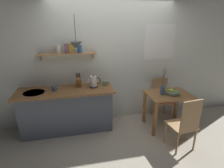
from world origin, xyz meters
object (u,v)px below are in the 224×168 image
Objects in this scene: dining_table at (168,100)px; coffee_mug_spare at (105,83)px; dining_chair_near at (185,123)px; electric_kettle at (94,82)px; twig_vase at (162,90)px; knife_block at (78,81)px; pendant_lamp at (76,45)px; coffee_mug_by_sink at (54,88)px; fruit_bowl at (172,92)px; dining_chair_far at (161,97)px.

coffee_mug_spare is (-1.22, 0.38, 0.33)m from dining_table.
electric_kettle reaches higher than dining_chair_near.
twig_vase reaches higher than knife_block.
twig_vase is 0.95× the size of pendant_lamp.
electric_kettle is 1.98× the size of coffee_mug_by_sink.
fruit_bowl is at bearing -13.72° from electric_kettle.
dining_table is 3.48× the size of electric_kettle.
knife_block is 2.36× the size of coffee_mug_by_sink.
dining_chair_near is at bearing -34.21° from knife_block.
fruit_bowl is 2.05m from pendant_lamp.
twig_vase reaches higher than coffee_mug_by_sink.
coffee_mug_spare is at bearing 135.99° from dining_chair_near.
twig_vase is 1.67m from knife_block.
pendant_lamp is at bearing -0.13° from coffee_mug_by_sink.
dining_chair_near is 0.80m from twig_vase.
dining_chair_far is at bearing 3.20° from coffee_mug_by_sink.
dining_chair_near is at bearing -37.26° from electric_kettle.
electric_kettle is (-1.39, 1.06, 0.47)m from dining_chair_near.
dining_chair_far is 1.35m from coffee_mug_spare.
coffee_mug_by_sink is at bearing 172.67° from dining_table.
coffee_mug_by_sink is 0.21× the size of pendant_lamp.
dining_table is 6.41× the size of coffee_mug_spare.
coffee_mug_by_sink is (-2.21, 0.28, 0.33)m from dining_table.
twig_vase is 4.48× the size of coffee_mug_by_sink.
coffee_mug_spare is at bearing 162.51° from dining_table.
electric_kettle is (-1.51, 0.37, 0.20)m from fruit_bowl.
coffee_mug_by_sink reaches higher than dining_chair_far.
dining_chair_far is (0.13, 1.14, -0.03)m from dining_chair_near.
pendant_lamp is at bearing -169.23° from coffee_mug_spare.
pendant_lamp is at bearing 169.74° from twig_vase.
dining_chair_near is at bearing -44.01° from coffee_mug_spare.
fruit_bowl is at bearing -8.20° from coffee_mug_by_sink.
dining_chair_far is 7.21× the size of coffee_mug_by_sink.
fruit_bowl is 1.99× the size of coffee_mug_spare.
twig_vase reaches higher than electric_kettle.
knife_block is (-1.68, 1.14, 0.47)m from dining_chair_near.
coffee_mug_spare is at bearing 161.50° from fruit_bowl.
electric_kettle is 1.84× the size of coffee_mug_spare.
coffee_mug_by_sink reaches higher than dining_table.
dining_chair_near is at bearing -99.92° from fruit_bowl.
twig_vase is (-0.20, 0.03, 0.05)m from fruit_bowl.
dining_chair_near is 1.66× the size of pendant_lamp.
twig_vase reaches higher than coffee_mug_spare.
fruit_bowl is at bearing -37.44° from dining_table.
fruit_bowl is at bearing -10.20° from pendant_lamp.
twig_vase is 2.26× the size of electric_kettle.
coffee_mug_spare is (-1.08, 0.39, 0.08)m from twig_vase.
knife_block is (-0.29, 0.09, 0.00)m from electric_kettle.
dining_chair_near is 1.15m from dining_chair_far.
dining_table is at bearing -12.66° from electric_kettle.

